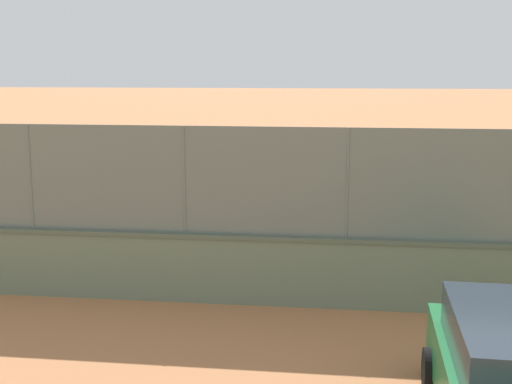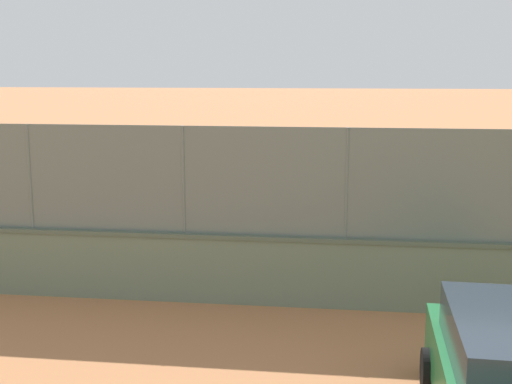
{
  "view_description": "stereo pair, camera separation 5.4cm",
  "coord_description": "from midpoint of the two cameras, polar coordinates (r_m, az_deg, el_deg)",
  "views": [
    {
      "loc": [
        -3.62,
        26.12,
        4.56
      ],
      "look_at": [
        -1.5,
        9.4,
        1.44
      ],
      "focal_mm": 47.08,
      "sensor_mm": 36.0,
      "label": 1
    },
    {
      "loc": [
        -3.67,
        26.12,
        4.56
      ],
      "look_at": [
        -1.5,
        9.4,
        1.44
      ],
      "focal_mm": 47.08,
      "sensor_mm": 36.0,
      "label": 2
    }
  ],
  "objects": [
    {
      "name": "fence_panel_on_wall",
      "position": [
        12.77,
        0.79,
        0.89
      ],
      "size": [
        28.23,
        0.09,
        2.1
      ],
      "color": "slate",
      "rests_on": "perimeter_wall"
    },
    {
      "name": "perimeter_wall",
      "position": [
        13.17,
        0.77,
        -6.57
      ],
      "size": [
        28.73,
        0.38,
        1.39
      ],
      "color": "slate",
      "rests_on": "ground_plane"
    },
    {
      "name": "player_crossing_court",
      "position": [
        21.7,
        5.9,
        1.02
      ],
      "size": [
        1.28,
        0.8,
        1.71
      ],
      "color": "#591919",
      "rests_on": "ground_plane"
    },
    {
      "name": "sports_ball",
      "position": [
        20.97,
        5.62,
        -1.95
      ],
      "size": [
        0.14,
        0.14,
        0.14
      ],
      "primitive_type": "sphere",
      "color": "orange",
      "rests_on": "ground_plane"
    },
    {
      "name": "player_near_wall_returning",
      "position": [
        17.25,
        -7.35,
        -1.58
      ],
      "size": [
        1.09,
        0.74,
        1.67
      ],
      "color": "#591919",
      "rests_on": "ground_plane"
    },
    {
      "name": "ground_plane",
      "position": [
        26.76,
        -0.55,
        0.66
      ],
      "size": [
        260.0,
        260.0,
        0.0
      ],
      "primitive_type": "plane",
      "color": "#B27247"
    }
  ]
}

